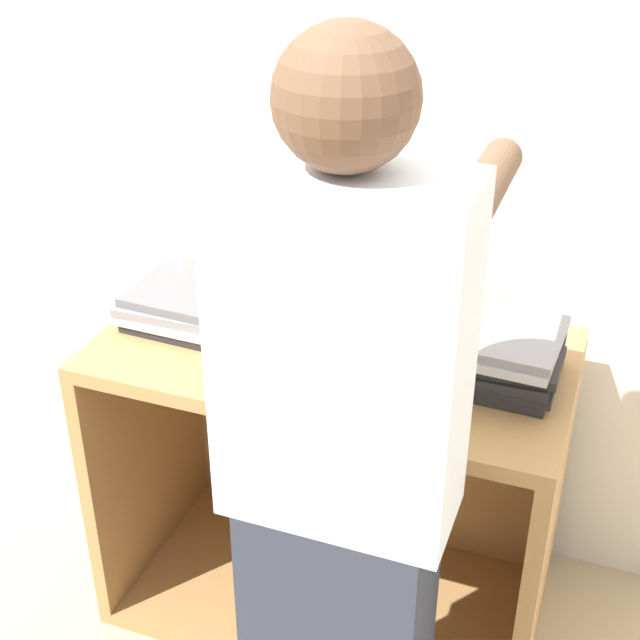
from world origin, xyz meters
name	(u,v)px	position (x,y,z in m)	size (l,w,h in m)	color
wall_back	(391,124)	(0.00, 0.70, 1.20)	(8.00, 0.05, 2.40)	silver
cart	(342,466)	(0.00, 0.37, 0.40)	(1.08, 0.59, 0.79)	#A87A47
laptop_open	(341,319)	(0.00, 0.35, 0.84)	(0.31, 0.31, 0.24)	gray
laptop_stack_left	(197,307)	(-0.35, 0.29, 0.83)	(0.34, 0.26, 0.08)	#232326
laptop_stack_right	(483,351)	(0.34, 0.30, 0.85)	(0.33, 0.26, 0.13)	#232326
person	(342,490)	(0.19, -0.19, 0.81)	(0.40, 0.53, 1.62)	#2D3342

